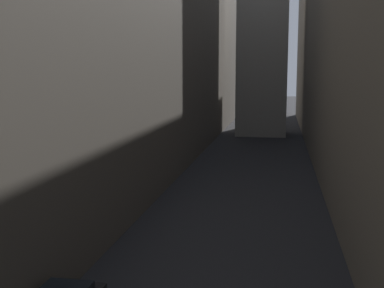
{
  "coord_description": "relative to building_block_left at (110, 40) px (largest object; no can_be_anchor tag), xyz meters",
  "views": [
    {
      "loc": [
        2.42,
        4.02,
        8.43
      ],
      "look_at": [
        0.0,
        17.79,
        6.4
      ],
      "focal_mm": 46.86,
      "sensor_mm": 36.0,
      "label": 1
    }
  ],
  "objects": [
    {
      "name": "ground_plane",
      "position": [
        13.47,
        -2.0,
        -11.41
      ],
      "size": [
        264.0,
        264.0,
        0.0
      ],
      "primitive_type": "plane",
      "color": "#232326"
    },
    {
      "name": "building_block_right",
      "position": [
        24.45,
        0.0,
        0.15
      ],
      "size": [
        10.95,
        108.0,
        23.13
      ],
      "primitive_type": "cube",
      "color": "#756B5B",
      "rests_on": "ground"
    },
    {
      "name": "building_block_left",
      "position": [
        0.0,
        0.0,
        0.0
      ],
      "size": [
        15.95,
        108.0,
        22.82
      ],
      "primitive_type": "cube",
      "color": "#60594F",
      "rests_on": "ground"
    }
  ]
}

